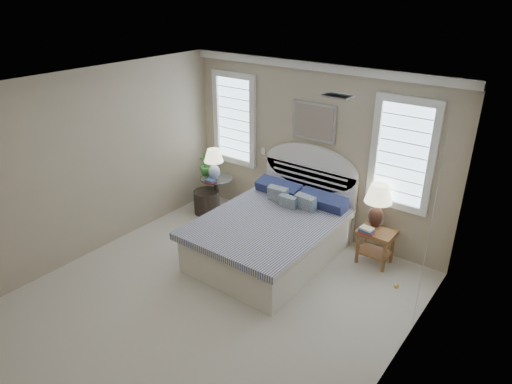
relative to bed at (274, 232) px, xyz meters
The scene contains 21 objects.
floor 1.51m from the bed, 90.00° to the right, with size 4.50×5.00×0.01m, color #BDB4A1.
ceiling 2.74m from the bed, 90.00° to the right, with size 4.50×5.00×0.01m, color white.
wall_back 1.42m from the bed, 90.00° to the left, with size 4.50×0.02×2.70m, color tan.
wall_left 2.85m from the bed, 147.06° to the right, with size 0.02×5.00×2.70m, color tan.
wall_right 2.85m from the bed, 32.94° to the right, with size 0.02×5.00×2.70m, color tan.
crown_molding 2.47m from the bed, 90.00° to the left, with size 4.50×0.08×0.12m, color silver.
hvac_vent 2.67m from the bed, 28.73° to the right, with size 0.30×0.20×0.02m, color #B2B2B2.
switch_plate 1.59m from the bed, 132.76° to the left, with size 0.08×0.01×0.12m, color silver.
window_left 2.22m from the bed, 146.59° to the left, with size 0.90×0.06×1.60m, color #C9E7FF.
window_right 2.12m from the bed, 36.14° to the left, with size 0.90×0.06×1.60m, color #C9E7FF.
painting 1.75m from the bed, 90.00° to the left, with size 0.74×0.04×0.58m, color silver.
closet_door 2.39m from the bed, ahead, with size 0.02×1.80×2.40m, color white.
bed is the anchor object (origin of this frame).
side_table_left 1.75m from the bed, 160.26° to the left, with size 0.56×0.56×0.63m.
nightstand_right 1.47m from the bed, 28.03° to the left, with size 0.50×0.40×0.53m.
floor_pot 1.79m from the bed, 166.45° to the left, with size 0.45×0.45×0.41m, color black.
lamp_left 1.84m from the bed, 161.33° to the left, with size 0.44×0.44×0.54m.
lamp_right 1.56m from the bed, 34.97° to the left, with size 0.48×0.48×0.64m.
potted_plant 2.01m from the bed, 162.55° to the left, with size 0.22×0.22×0.39m, color #326C2B.
books_left 1.66m from the bed, 166.32° to the left, with size 0.19×0.15×0.05m.
books_right 1.33m from the bed, 24.29° to the left, with size 0.22×0.17×0.08m.
Camera 1 is at (3.31, -3.39, 3.73)m, focal length 32.00 mm.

